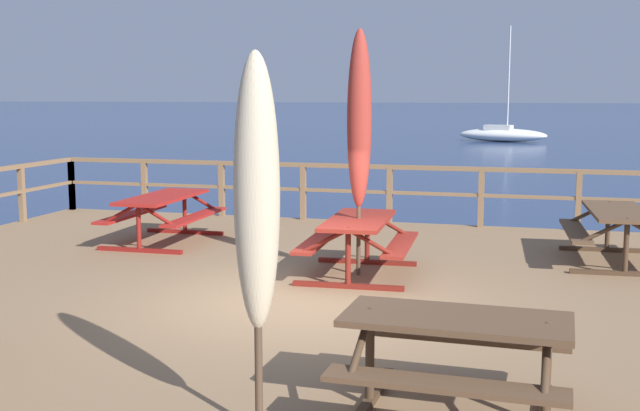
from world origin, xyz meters
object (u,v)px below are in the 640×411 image
at_px(picnic_table_front_right, 163,208).
at_px(sailboat_distant, 502,134).
at_px(picnic_table_mid_left, 358,234).
at_px(patio_umbrella_tall_mid_left, 257,194).
at_px(picnic_table_front_left, 456,344).
at_px(patio_umbrella_tall_back_left, 359,121).
at_px(picnic_table_back_left, 617,224).

distance_m(picnic_table_front_right, sailboat_distant, 43.89).
bearing_deg(picnic_table_mid_left, sailboat_distant, 89.96).
bearing_deg(patio_umbrella_tall_mid_left, sailboat_distant, 90.40).
xyz_separation_m(picnic_table_front_left, sailboat_distant, (-1.66, 49.55, -0.85)).
bearing_deg(picnic_table_front_right, sailboat_distant, 85.30).
bearing_deg(sailboat_distant, picnic_table_mid_left, -90.04).
bearing_deg(picnic_table_front_left, picnic_table_mid_left, 111.36).
relative_size(patio_umbrella_tall_back_left, sailboat_distant, 0.42).
bearing_deg(picnic_table_front_left, picnic_table_back_left, 74.56).
height_order(picnic_table_front_right, patio_umbrella_tall_mid_left, patio_umbrella_tall_mid_left).
relative_size(picnic_table_mid_left, patio_umbrella_tall_mid_left, 0.70).
bearing_deg(patio_umbrella_tall_mid_left, picnic_table_front_left, 26.38).
xyz_separation_m(picnic_table_back_left, sailboat_distant, (-3.34, 43.49, -0.86)).
xyz_separation_m(picnic_table_mid_left, picnic_table_front_right, (-3.56, 1.49, 0.01)).
bearing_deg(picnic_table_back_left, picnic_table_mid_left, -152.73).
xyz_separation_m(picnic_table_front_left, picnic_table_front_right, (-5.25, 5.81, 0.01)).
distance_m(picnic_table_front_left, picnic_table_back_left, 6.29).
bearing_deg(patio_umbrella_tall_mid_left, picnic_table_mid_left, 94.38).
bearing_deg(picnic_table_front_right, picnic_table_mid_left, -22.67).
relative_size(picnic_table_front_left, patio_umbrella_tall_back_left, 0.53).
bearing_deg(picnic_table_front_left, picnic_table_front_right, 132.10).
relative_size(picnic_table_front_right, patio_umbrella_tall_back_left, 0.64).
distance_m(patio_umbrella_tall_back_left, sailboat_distant, 45.26).
relative_size(picnic_table_front_left, picnic_table_back_left, 0.82).
bearing_deg(sailboat_distant, patio_umbrella_tall_mid_left, -89.60).
bearing_deg(patio_umbrella_tall_mid_left, picnic_table_back_left, 66.02).
bearing_deg(picnic_table_mid_left, picnic_table_back_left, 27.27).
relative_size(picnic_table_mid_left, picnic_table_back_left, 0.90).
relative_size(patio_umbrella_tall_mid_left, patio_umbrella_tall_back_left, 0.83).
xyz_separation_m(picnic_table_back_left, patio_umbrella_tall_back_left, (-3.37, -1.71, 1.48)).
relative_size(picnic_table_mid_left, picnic_table_front_right, 0.91).
relative_size(picnic_table_back_left, picnic_table_front_right, 1.02).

